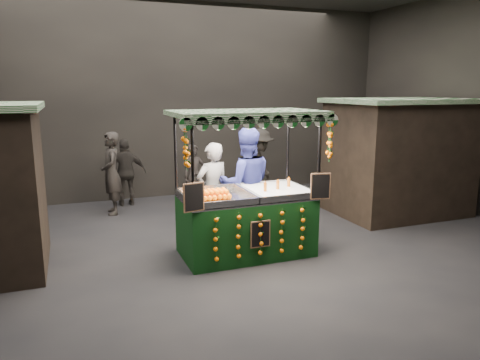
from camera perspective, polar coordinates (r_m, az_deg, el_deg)
name	(u,v)px	position (r m, az deg, el deg)	size (l,w,h in m)	color
ground	(240,260)	(7.65, -0.01, -10.07)	(12.00, 12.00, 0.00)	black
market_hall	(240,51)	(7.13, -0.01, 16.08)	(12.10, 10.10, 5.05)	black
neighbour_stall_right	(398,156)	(10.80, 19.40, 2.86)	(3.00, 2.20, 2.60)	black
juice_stall	(247,212)	(7.66, 0.94, -4.02)	(2.54, 1.49, 2.46)	black
vendor_grey	(213,191)	(8.46, -3.48, -1.44)	(0.76, 0.59, 1.84)	slate
vendor_blue	(246,184)	(8.45, 0.75, -0.50)	(1.15, 0.97, 2.11)	navy
shopper_0	(194,176)	(10.78, -5.85, 0.49)	(0.61, 0.45, 1.52)	#2B2522
shopper_1	(366,171)	(11.63, 15.68, 1.16)	(0.86, 0.72, 1.61)	#292321
shopper_2	(126,172)	(11.25, -14.23, 0.95)	(0.96, 0.40, 1.63)	#2B2623
shopper_3	(259,169)	(10.61, 2.44, 1.39)	(1.34, 1.39, 1.90)	black
shopper_5	(365,177)	(11.06, 15.57, 0.36)	(1.02, 1.45, 1.50)	black
shopper_6	(111,173)	(10.54, -15.98, 0.81)	(0.45, 0.68, 1.87)	#2C2824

